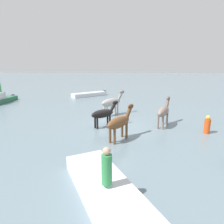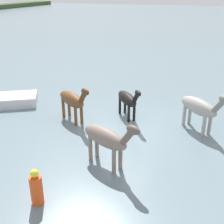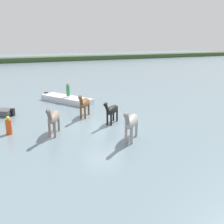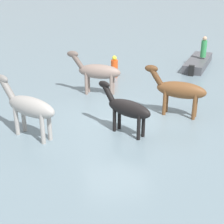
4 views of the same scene
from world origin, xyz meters
name	(u,v)px [view 3 (image 3 of 4)]	position (x,y,z in m)	size (l,w,h in m)	color
ground_plane	(102,126)	(0.00, 0.00, 0.00)	(196.02, 196.02, 0.00)	slate
distant_shoreline	(14,62)	(0.00, 57.08, 0.00)	(176.42, 6.00, 2.40)	#374D2A
horse_dark_mare	(84,103)	(-0.33, 2.49, 1.04)	(1.69, 2.22, 1.90)	brown
horse_pinto_flank	(53,118)	(-3.27, -0.20, 1.06)	(1.42, 2.40, 1.93)	gray
horse_dun_straggler	(112,110)	(0.81, 0.20, 0.94)	(1.88, 1.68, 1.70)	black
horse_gray_outer	(131,122)	(0.45, -3.04, 1.10)	(2.06, 2.14, 2.00)	#9E9993
boat_tender_starboard	(67,100)	(-0.22, 7.71, 0.18)	(3.90, 5.41, 0.76)	silver
person_spotter_bow	(68,90)	(-0.08, 7.52, 1.16)	(0.32, 0.32, 1.19)	#338C4C
buoy_channel_marker	(9,126)	(-5.72, 1.05, 0.51)	(0.36, 0.36, 1.14)	#E54C19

